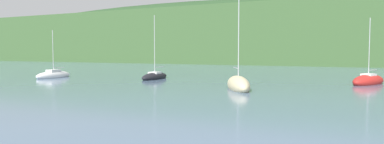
{
  "coord_description": "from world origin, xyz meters",
  "views": [
    {
      "loc": [
        8.51,
        27.49,
        3.44
      ],
      "look_at": [
        0.0,
        44.9,
        2.29
      ],
      "focal_mm": 32.21,
      "sensor_mm": 36.0,
      "label": 1
    }
  ],
  "objects_px": {
    "sailboat_far_6": "(368,81)",
    "sailboat_far_11": "(54,75)",
    "sailboat_far_3": "(238,85)",
    "sailboat_far_4": "(155,77)"
  },
  "relations": [
    {
      "from": "sailboat_far_4",
      "to": "sailboat_far_6",
      "type": "distance_m",
      "value": 24.24
    },
    {
      "from": "sailboat_far_4",
      "to": "sailboat_far_11",
      "type": "bearing_deg",
      "value": -77.01
    },
    {
      "from": "sailboat_far_3",
      "to": "sailboat_far_11",
      "type": "xyz_separation_m",
      "value": [
        -26.26,
        2.56,
        -0.07
      ]
    },
    {
      "from": "sailboat_far_6",
      "to": "sailboat_far_11",
      "type": "relative_size",
      "value": 1.12
    },
    {
      "from": "sailboat_far_4",
      "to": "sailboat_far_6",
      "type": "bearing_deg",
      "value": 95.4
    },
    {
      "from": "sailboat_far_6",
      "to": "sailboat_far_11",
      "type": "bearing_deg",
      "value": -52.17
    },
    {
      "from": "sailboat_far_3",
      "to": "sailboat_far_11",
      "type": "bearing_deg",
      "value": -123.69
    },
    {
      "from": "sailboat_far_11",
      "to": "sailboat_far_3",
      "type": "bearing_deg",
      "value": 81.45
    },
    {
      "from": "sailboat_far_3",
      "to": "sailboat_far_4",
      "type": "distance_m",
      "value": 14.68
    },
    {
      "from": "sailboat_far_4",
      "to": "sailboat_far_6",
      "type": "relative_size",
      "value": 1.12
    }
  ]
}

